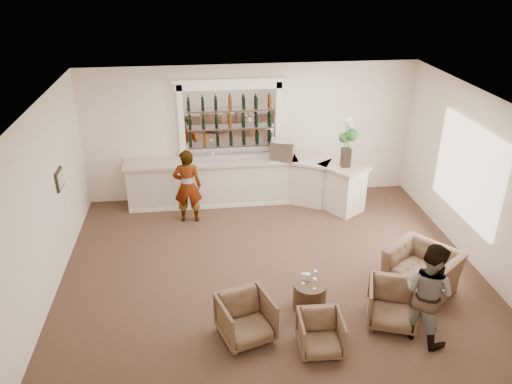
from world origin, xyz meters
TOP-DOWN VIEW (x-y plane):
  - ground at (0.00, 0.00)m, footprint 8.00×8.00m
  - room_shell at (0.16, 0.71)m, footprint 8.04×7.02m
  - bar_counter at (-0.16, 3.00)m, footprint 5.72×1.80m
  - back_bar_alcove at (-0.50, 3.41)m, footprint 2.64×0.25m
  - cocktail_table at (0.49, -1.15)m, footprint 0.57×0.57m
  - sommelier at (-1.57, 2.28)m, footprint 0.65×0.45m
  - guest at (2.12, -2.06)m, footprint 1.01×1.06m
  - armchair_left at (-0.68, -1.73)m, footprint 1.00×1.02m
  - armchair_center at (0.43, -2.16)m, footprint 0.70×0.72m
  - armchair_right at (1.76, -1.67)m, footprint 1.01×1.03m
  - armchair_far at (2.65, -0.80)m, footprint 1.53×1.56m
  - espresso_machine at (0.68, 2.96)m, footprint 0.64×0.58m
  - flower_vase at (2.06, 2.34)m, footprint 0.31×0.31m
  - wine_glass_bar_left at (-0.95, 3.00)m, footprint 0.07×0.07m
  - wine_glass_bar_right at (0.56, 2.99)m, footprint 0.07×0.07m
  - wine_glass_tbl_a at (0.37, -1.12)m, footprint 0.07×0.07m
  - wine_glass_tbl_b at (0.59, -1.07)m, footprint 0.07×0.07m
  - wine_glass_tbl_c at (0.53, -1.28)m, footprint 0.07×0.07m
  - napkin_holder at (0.47, -1.01)m, footprint 0.08×0.08m

SIDE VIEW (x-z plane):
  - ground at x=0.00m, z-range 0.00..0.00m
  - cocktail_table at x=0.49m, z-range 0.00..0.50m
  - armchair_center at x=0.43m, z-range 0.00..0.63m
  - armchair_right at x=1.76m, z-range 0.00..0.74m
  - armchair_left at x=-0.68m, z-range 0.00..0.74m
  - armchair_far at x=2.65m, z-range 0.00..0.76m
  - napkin_holder at x=0.47m, z-range 0.50..0.62m
  - bar_counter at x=-0.16m, z-range 0.00..1.14m
  - wine_glass_tbl_a at x=0.37m, z-range 0.50..0.71m
  - wine_glass_tbl_b at x=0.59m, z-range 0.50..0.71m
  - wine_glass_tbl_c at x=0.53m, z-range 0.50..0.71m
  - guest at x=2.12m, z-range 0.00..1.72m
  - sommelier at x=-1.57m, z-range 0.00..1.73m
  - wine_glass_bar_left at x=-0.95m, z-range 1.14..1.35m
  - wine_glass_bar_right at x=0.56m, z-range 1.14..1.35m
  - espresso_machine at x=0.68m, z-range 1.14..1.61m
  - flower_vase at x=2.06m, z-range 1.21..2.37m
  - back_bar_alcove at x=-0.50m, z-range 0.53..3.53m
  - room_shell at x=0.16m, z-range 0.68..4.00m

